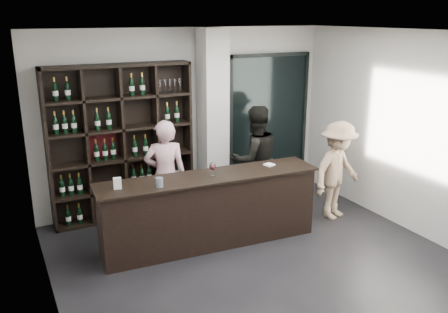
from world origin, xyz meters
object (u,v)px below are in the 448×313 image
wine_shelf (122,143)px  customer (337,171)px  tasting_counter (210,210)px  taster_pink (166,176)px  taster_black (255,160)px

wine_shelf → customer: bearing=-27.2°
tasting_counter → customer: 2.17m
customer → taster_pink: bearing=146.4°
tasting_counter → taster_pink: 0.90m
taster_pink → customer: (2.51, -0.80, -0.06)m
tasting_counter → taster_pink: size_ratio=1.84×
customer → taster_black: bearing=125.7°
taster_pink → wine_shelf: bearing=-41.9°
taster_pink → taster_black: (1.50, 0.00, 0.04)m
wine_shelf → tasting_counter: wine_shelf is taller
taster_pink → customer: taster_pink is taller
taster_black → customer: size_ratio=1.12×
tasting_counter → customer: bearing=1.9°
wine_shelf → tasting_counter: size_ratio=0.78×
tasting_counter → taster_black: (1.14, 0.75, 0.36)m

